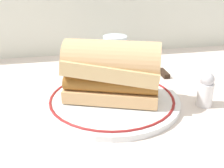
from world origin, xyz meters
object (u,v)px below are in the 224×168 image
plate (112,99)px  salt_shaker (206,90)px  sausage_sandwich (112,70)px  butter_knife (159,70)px  drinking_glass (115,54)px

plate → salt_shaker: salt_shaker is taller
plate → sausage_sandwich: 0.07m
salt_shaker → butter_knife: bearing=96.0°
sausage_sandwich → butter_knife: size_ratio=1.46×
salt_shaker → butter_knife: 0.22m
sausage_sandwich → butter_knife: (0.17, 0.16, -0.07)m
sausage_sandwich → salt_shaker: sausage_sandwich is taller
plate → butter_knife: size_ratio=1.97×
drinking_glass → butter_knife: 0.13m
plate → drinking_glass: 0.22m
sausage_sandwich → salt_shaker: 0.20m
plate → salt_shaker: 0.20m
sausage_sandwich → drinking_glass: bearing=96.5°
drinking_glass → salt_shaker: (0.14, -0.26, -0.00)m
drinking_glass → butter_knife: size_ratio=0.63×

